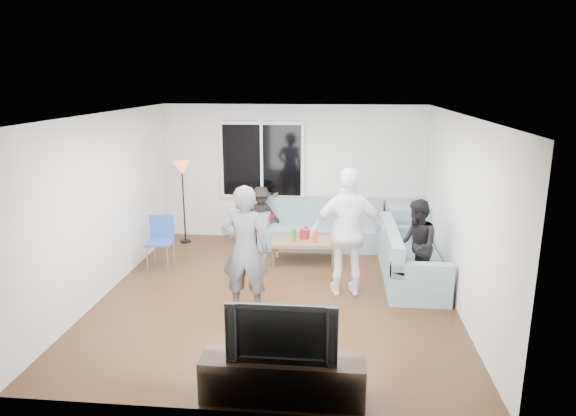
# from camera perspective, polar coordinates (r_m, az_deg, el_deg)

# --- Properties ---
(floor) EXTENTS (5.00, 5.50, 0.04)m
(floor) POSITION_cam_1_polar(r_m,az_deg,el_deg) (7.60, -1.20, -9.69)
(floor) COLOR #56351C
(floor) RESTS_ON ground
(ceiling) EXTENTS (5.00, 5.50, 0.04)m
(ceiling) POSITION_cam_1_polar(r_m,az_deg,el_deg) (6.96, -1.31, 10.60)
(ceiling) COLOR white
(ceiling) RESTS_ON ground
(wall_back) EXTENTS (5.00, 0.04, 2.60)m
(wall_back) POSITION_cam_1_polar(r_m,az_deg,el_deg) (9.86, 0.62, 3.96)
(wall_back) COLOR silver
(wall_back) RESTS_ON ground
(wall_front) EXTENTS (5.00, 0.04, 2.60)m
(wall_front) POSITION_cam_1_polar(r_m,az_deg,el_deg) (4.56, -5.35, -8.58)
(wall_front) COLOR silver
(wall_front) RESTS_ON ground
(wall_left) EXTENTS (0.04, 5.50, 2.60)m
(wall_left) POSITION_cam_1_polar(r_m,az_deg,el_deg) (7.86, -19.82, 0.43)
(wall_left) COLOR silver
(wall_left) RESTS_ON ground
(wall_right) EXTENTS (0.04, 5.50, 2.60)m
(wall_right) POSITION_cam_1_polar(r_m,az_deg,el_deg) (7.32, 18.75, -0.46)
(wall_right) COLOR silver
(wall_right) RESTS_ON ground
(window_frame) EXTENTS (1.62, 0.06, 1.47)m
(window_frame) POSITION_cam_1_polar(r_m,az_deg,el_deg) (9.81, -2.92, 5.37)
(window_frame) COLOR white
(window_frame) RESTS_ON wall_back
(window_glass) EXTENTS (1.50, 0.02, 1.35)m
(window_glass) POSITION_cam_1_polar(r_m,az_deg,el_deg) (9.77, -2.96, 5.33)
(window_glass) COLOR black
(window_glass) RESTS_ON window_frame
(window_mullion) EXTENTS (0.05, 0.03, 1.35)m
(window_mullion) POSITION_cam_1_polar(r_m,az_deg,el_deg) (9.76, -2.97, 5.32)
(window_mullion) COLOR white
(window_mullion) RESTS_ON window_frame
(radiator) EXTENTS (1.30, 0.12, 0.62)m
(radiator) POSITION_cam_1_polar(r_m,az_deg,el_deg) (10.03, -2.87, -1.68)
(radiator) COLOR silver
(radiator) RESTS_ON floor
(potted_plant) EXTENTS (0.21, 0.18, 0.33)m
(potted_plant) POSITION_cam_1_polar(r_m,az_deg,el_deg) (9.85, -1.58, 0.89)
(potted_plant) COLOR #3A6F2C
(potted_plant) RESTS_ON radiator
(vase) EXTENTS (0.19, 0.19, 0.17)m
(vase) POSITION_cam_1_polar(r_m,az_deg,el_deg) (9.92, -3.62, 0.50)
(vase) COLOR silver
(vase) RESTS_ON radiator
(sofa_back_section) EXTENTS (2.30, 0.85, 0.85)m
(sofa_back_section) POSITION_cam_1_polar(r_m,az_deg,el_deg) (9.54, 3.76, -1.82)
(sofa_back_section) COLOR gray
(sofa_back_section) RESTS_ON floor
(sofa_right_section) EXTENTS (2.00, 0.85, 0.85)m
(sofa_right_section) POSITION_cam_1_polar(r_m,az_deg,el_deg) (8.12, 13.73, -5.12)
(sofa_right_section) COLOR gray
(sofa_right_section) RESTS_ON floor
(sofa_corner) EXTENTS (0.85, 0.85, 0.85)m
(sofa_corner) POSITION_cam_1_polar(r_m,az_deg,el_deg) (9.63, 13.43, -2.03)
(sofa_corner) COLOR gray
(sofa_corner) RESTS_ON floor
(cushion_yellow) EXTENTS (0.43, 0.38, 0.14)m
(cushion_yellow) POSITION_cam_1_polar(r_m,az_deg,el_deg) (9.64, -4.67, -1.15)
(cushion_yellow) COLOR gold
(cushion_yellow) RESTS_ON sofa_back_section
(cushion_red) EXTENTS (0.44, 0.41, 0.13)m
(cushion_red) POSITION_cam_1_polar(r_m,az_deg,el_deg) (9.67, -2.81, -1.07)
(cushion_red) COLOR maroon
(cushion_red) RESTS_ON sofa_back_section
(coffee_table) EXTENTS (1.14, 0.68, 0.40)m
(coffee_table) POSITION_cam_1_polar(r_m,az_deg,el_deg) (8.76, 1.82, -4.83)
(coffee_table) COLOR #9A6E4A
(coffee_table) RESTS_ON floor
(pitcher) EXTENTS (0.17, 0.17, 0.17)m
(pitcher) POSITION_cam_1_polar(r_m,az_deg,el_deg) (8.74, 1.87, -2.90)
(pitcher) COLOR maroon
(pitcher) RESTS_ON coffee_table
(side_chair) EXTENTS (0.43, 0.43, 0.86)m
(side_chair) POSITION_cam_1_polar(r_m,az_deg,el_deg) (8.69, -14.11, -3.83)
(side_chair) COLOR #2751A9
(side_chair) RESTS_ON floor
(floor_lamp) EXTENTS (0.32, 0.32, 1.56)m
(floor_lamp) POSITION_cam_1_polar(r_m,az_deg,el_deg) (9.86, -11.60, 0.58)
(floor_lamp) COLOR orange
(floor_lamp) RESTS_ON floor
(player_left) EXTENTS (0.65, 0.43, 1.75)m
(player_left) POSITION_cam_1_polar(r_m,az_deg,el_deg) (6.76, -4.81, -4.70)
(player_left) COLOR #4E4D53
(player_left) RESTS_ON floor
(player_right) EXTENTS (1.14, 0.59, 1.87)m
(player_right) POSITION_cam_1_polar(r_m,az_deg,el_deg) (7.33, 6.78, -2.74)
(player_right) COLOR white
(player_right) RESTS_ON floor
(spectator_right) EXTENTS (0.56, 0.70, 1.37)m
(spectator_right) POSITION_cam_1_polar(r_m,az_deg,el_deg) (7.73, 14.18, -4.10)
(spectator_right) COLOR black
(spectator_right) RESTS_ON floor
(spectator_back) EXTENTS (0.81, 0.62, 1.11)m
(spectator_back) POSITION_cam_1_polar(r_m,az_deg,el_deg) (9.63, -3.04, -0.85)
(spectator_back) COLOR black
(spectator_back) RESTS_ON floor
(tv_console) EXTENTS (1.60, 0.40, 0.44)m
(tv_console) POSITION_cam_1_polar(r_m,az_deg,el_deg) (5.26, -0.61, -18.51)
(tv_console) COLOR #35271A
(tv_console) RESTS_ON floor
(television) EXTENTS (1.06, 0.14, 0.61)m
(television) POSITION_cam_1_polar(r_m,az_deg,el_deg) (4.99, -0.63, -13.44)
(television) COLOR black
(television) RESTS_ON tv_console
(bottle_d) EXTENTS (0.07, 0.07, 0.22)m
(bottle_d) POSITION_cam_1_polar(r_m,az_deg,el_deg) (8.53, 3.03, -3.18)
(bottle_d) COLOR #F64B15
(bottle_d) RESTS_ON coffee_table
(bottle_b) EXTENTS (0.08, 0.08, 0.22)m
(bottle_b) POSITION_cam_1_polar(r_m,az_deg,el_deg) (8.57, 0.67, -3.08)
(bottle_b) COLOR #22921A
(bottle_b) RESTS_ON coffee_table
(bottle_c) EXTENTS (0.07, 0.07, 0.18)m
(bottle_c) POSITION_cam_1_polar(r_m,az_deg,el_deg) (8.85, 2.03, -2.67)
(bottle_c) COLOR black
(bottle_c) RESTS_ON coffee_table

